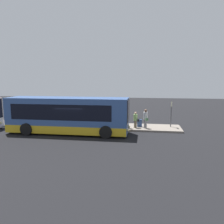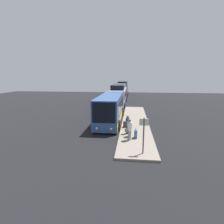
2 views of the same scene
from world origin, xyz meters
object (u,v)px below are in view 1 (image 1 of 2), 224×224
passenger_waiting (127,118)px  passenger_with_bags (136,119)px  sign_post (171,111)px  trash_bin (106,125)px  suitcase (140,123)px  bus_lead (67,116)px  passenger_boarding (146,118)px

passenger_waiting → passenger_with_bags: 0.84m
passenger_waiting → passenger_with_bags: bearing=-44.8°
passenger_with_bags → sign_post: bearing=113.1°
passenger_with_bags → trash_bin: 2.96m
passenger_with_bags → sign_post: sign_post is taller
suitcase → bus_lead: bearing=-155.3°
passenger_waiting → sign_post: sign_post is taller
bus_lead → suitcase: bus_lead is taller
passenger_boarding → passenger_with_bags: bearing=-25.1°
bus_lead → trash_bin: (3.22, 1.93, -1.13)m
passenger_boarding → passenger_with_bags: (-0.96, 0.04, -0.18)m
passenger_waiting → suitcase: bearing=-28.0°
passenger_boarding → suitcase: 1.02m
bus_lead → passenger_waiting: (5.29, 2.24, -0.49)m
passenger_boarding → suitcase: bearing=-67.1°
suitcase → sign_post: 3.37m
sign_post → passenger_waiting: bearing=-164.2°
bus_lead → passenger_with_bags: (6.09, 2.46, -0.63)m
passenger_with_bags → trash_bin: bearing=-72.5°
passenger_boarding → trash_bin: bearing=-15.6°
passenger_waiting → sign_post: 4.49m
bus_lead → sign_post: 10.17m
bus_lead → sign_post: (9.57, 3.45, 0.16)m
passenger_boarding → trash_bin: size_ratio=2.87×
passenger_boarding → passenger_with_bags: size_ratio=1.19×
bus_lead → passenger_waiting: 5.77m
passenger_waiting → passenger_with_bags: size_ratio=1.14×
passenger_with_bags → bus_lead: bearing=-60.8°
sign_post → bus_lead: bearing=-160.2°
passenger_waiting → suitcase: (1.18, 0.74, -0.60)m
passenger_with_bags → suitcase: 0.80m
passenger_waiting → passenger_boarding: bearing=-54.2°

